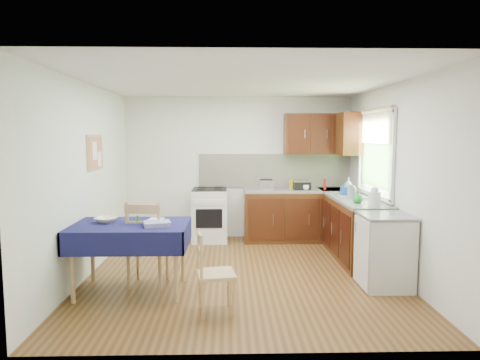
{
  "coord_description": "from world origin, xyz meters",
  "views": [
    {
      "loc": [
        -0.17,
        -5.51,
        1.82
      ],
      "look_at": [
        -0.02,
        0.16,
        1.23
      ],
      "focal_mm": 32.0,
      "sensor_mm": 36.0,
      "label": 1
    }
  ],
  "objects_px": {
    "toaster": "(266,185)",
    "kettle": "(374,198)",
    "chair_near": "(212,270)",
    "dining_table": "(131,233)",
    "chair_far": "(147,241)",
    "dish_rack": "(353,196)",
    "sandwich_press": "(302,185)"
  },
  "relations": [
    {
      "from": "toaster",
      "to": "kettle",
      "type": "relative_size",
      "value": 0.93
    },
    {
      "from": "chair_near",
      "to": "toaster",
      "type": "height_order",
      "value": "toaster"
    },
    {
      "from": "toaster",
      "to": "kettle",
      "type": "distance_m",
      "value": 2.15
    },
    {
      "from": "chair_near",
      "to": "kettle",
      "type": "relative_size",
      "value": 3.27
    },
    {
      "from": "dining_table",
      "to": "chair_far",
      "type": "relative_size",
      "value": 1.26
    },
    {
      "from": "chair_near",
      "to": "chair_far",
      "type": "bearing_deg",
      "value": 36.05
    },
    {
      "from": "chair_far",
      "to": "dish_rack",
      "type": "distance_m",
      "value": 3.09
    },
    {
      "from": "kettle",
      "to": "chair_far",
      "type": "bearing_deg",
      "value": -172.18
    },
    {
      "from": "dining_table",
      "to": "sandwich_press",
      "type": "distance_m",
      "value": 3.38
    },
    {
      "from": "chair_far",
      "to": "chair_near",
      "type": "height_order",
      "value": "chair_far"
    },
    {
      "from": "dining_table",
      "to": "dish_rack",
      "type": "height_order",
      "value": "dish_rack"
    },
    {
      "from": "dining_table",
      "to": "toaster",
      "type": "height_order",
      "value": "toaster"
    },
    {
      "from": "dining_table",
      "to": "chair_far",
      "type": "xyz_separation_m",
      "value": [
        0.15,
        0.17,
        -0.14
      ]
    },
    {
      "from": "kettle",
      "to": "dining_table",
      "type": "bearing_deg",
      "value": -169.52
    },
    {
      "from": "sandwich_press",
      "to": "kettle",
      "type": "bearing_deg",
      "value": -93.65
    },
    {
      "from": "toaster",
      "to": "dining_table",
      "type": "bearing_deg",
      "value": -120.94
    },
    {
      "from": "chair_far",
      "to": "chair_near",
      "type": "distance_m",
      "value": 1.15
    },
    {
      "from": "chair_far",
      "to": "sandwich_press",
      "type": "xyz_separation_m",
      "value": [
        2.24,
        2.2,
        0.43
      ]
    },
    {
      "from": "chair_near",
      "to": "sandwich_press",
      "type": "bearing_deg",
      "value": -34.82
    },
    {
      "from": "dining_table",
      "to": "toaster",
      "type": "bearing_deg",
      "value": 75.95
    },
    {
      "from": "toaster",
      "to": "kettle",
      "type": "bearing_deg",
      "value": -47.49
    },
    {
      "from": "sandwich_press",
      "to": "dish_rack",
      "type": "distance_m",
      "value": 1.18
    },
    {
      "from": "dish_rack",
      "to": "chair_far",
      "type": "bearing_deg",
      "value": -178.58
    },
    {
      "from": "dining_table",
      "to": "dish_rack",
      "type": "distance_m",
      "value": 3.28
    },
    {
      "from": "dish_rack",
      "to": "kettle",
      "type": "distance_m",
      "value": 0.79
    },
    {
      "from": "toaster",
      "to": "kettle",
      "type": "height_order",
      "value": "kettle"
    },
    {
      "from": "sandwich_press",
      "to": "dish_rack",
      "type": "xyz_separation_m",
      "value": [
        0.59,
        -1.02,
        -0.06
      ]
    },
    {
      "from": "dining_table",
      "to": "kettle",
      "type": "xyz_separation_m",
      "value": [
        3.03,
        0.56,
        0.32
      ]
    },
    {
      "from": "kettle",
      "to": "dish_rack",
      "type": "bearing_deg",
      "value": 93.97
    },
    {
      "from": "toaster",
      "to": "dish_rack",
      "type": "relative_size",
      "value": 0.59
    },
    {
      "from": "chair_near",
      "to": "toaster",
      "type": "relative_size",
      "value": 3.5
    },
    {
      "from": "dining_table",
      "to": "chair_far",
      "type": "height_order",
      "value": "chair_far"
    }
  ]
}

